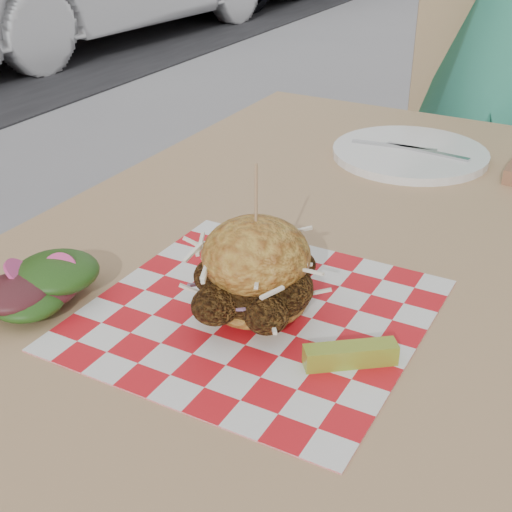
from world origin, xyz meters
name	(u,v)px	position (x,y,z in m)	size (l,w,h in m)	color
patio_table	(332,278)	(0.08, -0.11, 0.67)	(0.80, 1.20, 0.75)	tan
patio_chair	(464,155)	(0.05, 0.82, 0.55)	(0.53, 0.54, 0.95)	tan
paper_liner	(256,314)	(0.09, -0.36, 0.75)	(0.36, 0.36, 0.00)	red
sandwich	(256,275)	(0.09, -0.36, 0.80)	(0.16, 0.16, 0.18)	gold
pickle_spear	(350,355)	(0.22, -0.39, 0.76)	(0.10, 0.02, 0.02)	#99AA31
side_salad	(40,291)	(-0.14, -0.45, 0.76)	(0.14, 0.14, 0.05)	#3F1419
place_setting	(410,153)	(0.08, 0.22, 0.76)	(0.27, 0.27, 0.02)	white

